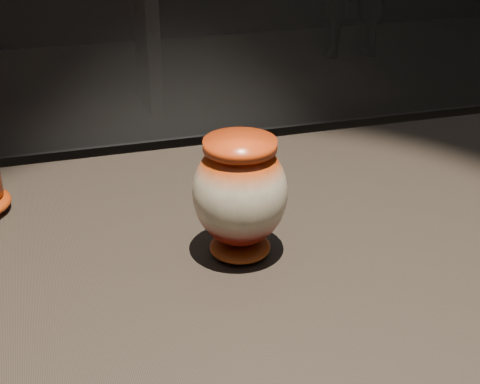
% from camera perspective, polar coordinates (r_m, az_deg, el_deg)
% --- Properties ---
extents(display_plinth, '(2.00, 0.80, 0.90)m').
position_cam_1_polar(display_plinth, '(1.19, 3.24, -15.24)').
color(display_plinth, black).
rests_on(display_plinth, ground).
extents(main_vase, '(0.15, 0.15, 0.18)m').
position_cam_1_polar(main_vase, '(0.94, 0.00, -0.18)').
color(main_vase, '#610F08').
rests_on(main_vase, display_plinth).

